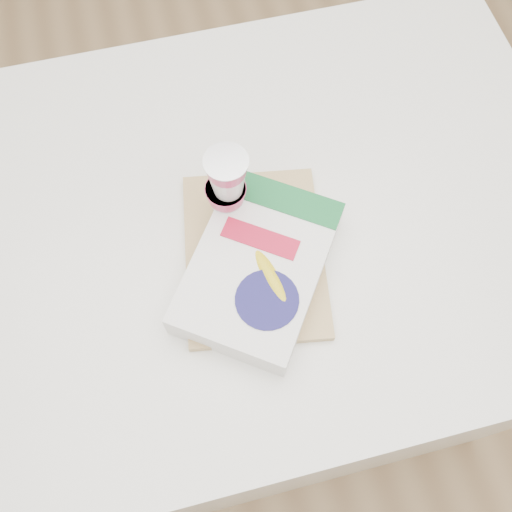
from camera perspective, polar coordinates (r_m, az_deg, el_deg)
The scene contains 6 objects.
room at distance 0.71m, azimuth -5.19°, elevation 17.48°, with size 4.00×4.00×4.00m.
table at distance 1.46m, azimuth -2.40°, elevation -5.39°, with size 1.32×0.88×0.99m, color white.
cutting_board at distance 0.96m, azimuth -0.18°, elevation 0.16°, with size 0.23×0.31×0.02m, color tan.
bananas at distance 0.91m, azimuth -0.74°, elevation -1.82°, with size 0.15×0.20×0.06m.
yogurt_stack at distance 0.91m, azimuth -2.95°, elevation 6.95°, with size 0.07×0.07×0.16m.
cereal_box at distance 0.93m, azimuth 0.22°, elevation -1.15°, with size 0.33×0.35×0.07m.
Camera 1 is at (-0.05, -0.47, 1.88)m, focal length 40.00 mm.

